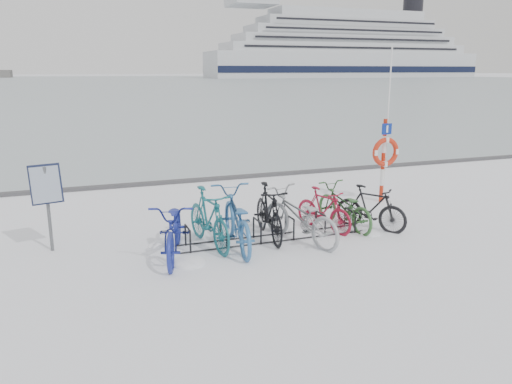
{
  "coord_description": "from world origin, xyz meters",
  "views": [
    {
      "loc": [
        -3.7,
        -9.11,
        3.41
      ],
      "look_at": [
        -0.17,
        0.6,
        0.88
      ],
      "focal_mm": 35.0,
      "sensor_mm": 36.0,
      "label": 1
    }
  ],
  "objects": [
    {
      "name": "bike_4",
      "position": [
        0.44,
        -0.31,
        0.56
      ],
      "size": [
        1.39,
        2.25,
        1.12
      ],
      "primitive_type": "imported",
      "rotation": [
        0.0,
        0.0,
        3.47
      ],
      "color": "#989CA0",
      "rests_on": "ground"
    },
    {
      "name": "cruise_ferry",
      "position": [
        116.98,
        202.71,
        11.7
      ],
      "size": [
        130.78,
        24.68,
        42.97
      ],
      "color": "silver",
      "rests_on": "ground"
    },
    {
      "name": "bike_0",
      "position": [
        -2.1,
        -0.27,
        0.58
      ],
      "size": [
        1.33,
        2.32,
        1.15
      ],
      "primitive_type": "imported",
      "rotation": [
        0.0,
        0.0,
        -0.28
      ],
      "color": "navy",
      "rests_on": "ground"
    },
    {
      "name": "ice_sheet",
      "position": [
        0.0,
        155.0,
        0.01
      ],
      "size": [
        400.0,
        298.0,
        0.02
      ],
      "primitive_type": "cube",
      "color": "#A2B0B7",
      "rests_on": "ground"
    },
    {
      "name": "bike_7",
      "position": [
        2.26,
        -0.08,
        0.5
      ],
      "size": [
        1.31,
        1.64,
        1.0
      ],
      "primitive_type": "imported",
      "rotation": [
        0.0,
        0.0,
        0.59
      ],
      "color": "black",
      "rests_on": "ground"
    },
    {
      "name": "quay_edge",
      "position": [
        0.0,
        5.9,
        0.05
      ],
      "size": [
        400.0,
        0.25,
        0.1
      ],
      "primitive_type": "cube",
      "color": "#3F3F42",
      "rests_on": "ground"
    },
    {
      "name": "ground",
      "position": [
        0.0,
        0.0,
        0.0
      ],
      "size": [
        900.0,
        900.0,
        0.0
      ],
      "primitive_type": "plane",
      "color": "white",
      "rests_on": "ground"
    },
    {
      "name": "bike_rack",
      "position": [
        0.0,
        0.0,
        0.18
      ],
      "size": [
        4.0,
        0.48,
        0.46
      ],
      "color": "black",
      "rests_on": "ground"
    },
    {
      "name": "bike_5",
      "position": [
        1.27,
        0.23,
        0.48
      ],
      "size": [
        0.95,
        1.65,
        0.96
      ],
      "primitive_type": "imported",
      "rotation": [
        0.0,
        0.0,
        0.33
      ],
      "color": "maroon",
      "rests_on": "ground"
    },
    {
      "name": "info_board",
      "position": [
        -4.3,
        0.81,
        1.23
      ],
      "size": [
        0.6,
        0.34,
        1.7
      ],
      "rotation": [
        0.0,
        0.0,
        0.23
      ],
      "color": "#595B5E",
      "rests_on": "ground"
    },
    {
      "name": "bike_2",
      "position": [
        -0.86,
        -0.15,
        0.59
      ],
      "size": [
        1.01,
        2.33,
        1.19
      ],
      "primitive_type": "imported",
      "rotation": [
        0.0,
        0.0,
        3.04
      ],
      "color": "#2F669F",
      "rests_on": "ground"
    },
    {
      "name": "lifebuoy_station",
      "position": [
        3.84,
        1.79,
        1.34
      ],
      "size": [
        0.77,
        0.22,
        3.98
      ],
      "color": "#AD230D",
      "rests_on": "ground"
    },
    {
      "name": "snow_drifts",
      "position": [
        -0.36,
        -0.18,
        0.0
      ],
      "size": [
        5.66,
        1.95,
        0.22
      ],
      "color": "white",
      "rests_on": "ground"
    },
    {
      "name": "bike_3",
      "position": [
        -0.05,
        0.14,
        0.58
      ],
      "size": [
        0.73,
        1.96,
        1.15
      ],
      "primitive_type": "imported",
      "rotation": [
        0.0,
        0.0,
        -0.1
      ],
      "color": "black",
      "rests_on": "ground"
    },
    {
      "name": "bike_6",
      "position": [
        1.77,
        0.24,
        0.5
      ],
      "size": [
        0.91,
        1.97,
        1.0
      ],
      "primitive_type": "imported",
      "rotation": [
        0.0,
        0.0,
        3.28
      ],
      "color": "#2F5D2C",
      "rests_on": "ground"
    },
    {
      "name": "bike_1",
      "position": [
        -1.35,
        0.08,
        0.59
      ],
      "size": [
        0.83,
        2.03,
        1.19
      ],
      "primitive_type": "imported",
      "rotation": [
        0.0,
        0.0,
        0.14
      ],
      "color": "#185F67",
      "rests_on": "ground"
    }
  ]
}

